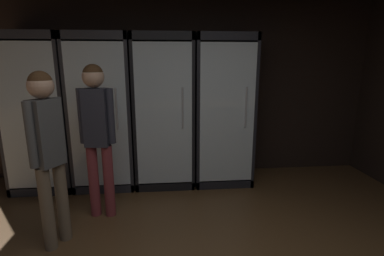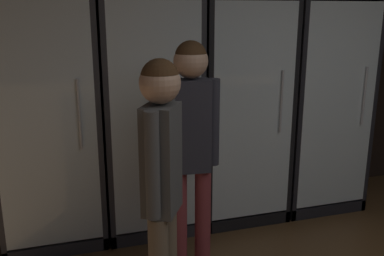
{
  "view_description": "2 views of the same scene",
  "coord_description": "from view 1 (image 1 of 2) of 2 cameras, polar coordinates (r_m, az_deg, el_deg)",
  "views": [
    {
      "loc": [
        -0.35,
        -1.13,
        1.65
      ],
      "look_at": [
        -0.02,
        2.49,
        0.8
      ],
      "focal_mm": 26.76,
      "sensor_mm": 36.0,
      "label": 1
    },
    {
      "loc": [
        -1.84,
        -0.75,
        1.8
      ],
      "look_at": [
        -0.82,
        2.55,
        0.86
      ],
      "focal_mm": 40.69,
      "sensor_mm": 36.0,
      "label": 2
    }
  ],
  "objects": [
    {
      "name": "wall_back",
      "position": [
        4.18,
        -0.37,
        9.79
      ],
      "size": [
        6.0,
        0.06,
        2.8
      ],
      "primitive_type": "cube",
      "color": "black",
      "rests_on": "ground"
    },
    {
      "name": "cooler_far_left",
      "position": [
        4.2,
        -27.54,
        2.36
      ],
      "size": [
        0.77,
        0.69,
        1.99
      ],
      "color": "#2B2B30",
      "rests_on": "ground"
    },
    {
      "name": "cooler_left",
      "position": [
        3.97,
        -17.0,
        2.81
      ],
      "size": [
        0.77,
        0.69,
        1.99
      ],
      "color": "#2B2B30",
      "rests_on": "ground"
    },
    {
      "name": "cooler_center",
      "position": [
        3.88,
        -5.58,
        3.06
      ],
      "size": [
        0.77,
        0.69,
        1.99
      ],
      "color": "black",
      "rests_on": "ground"
    },
    {
      "name": "cooler_right",
      "position": [
        3.96,
        5.91,
        3.31
      ],
      "size": [
        0.77,
        0.69,
        1.99
      ],
      "color": "black",
      "rests_on": "ground"
    },
    {
      "name": "shopper_near",
      "position": [
        3.08,
        -18.41,
        0.48
      ],
      "size": [
        0.37,
        0.21,
        1.62
      ],
      "color": "brown",
      "rests_on": "ground"
    },
    {
      "name": "shopper_far",
      "position": [
        2.73,
        -26.87,
        -2.67
      ],
      "size": [
        0.25,
        0.31,
        1.58
      ],
      "color": "#72604C",
      "rests_on": "ground"
    }
  ]
}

